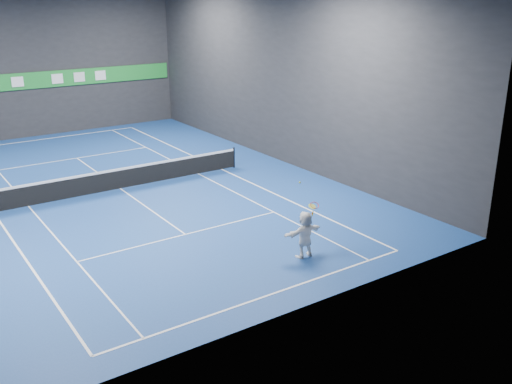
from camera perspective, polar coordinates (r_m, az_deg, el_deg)
ground at (r=27.11m, az=-13.36°, el=0.29°), size 26.00×26.00×0.00m
wall_back at (r=38.41m, az=-21.21°, el=11.88°), size 18.00×0.10×9.00m
wall_front at (r=14.83m, az=4.16°, el=3.36°), size 18.00×0.10×9.00m
wall_right at (r=30.33m, az=2.25°, el=11.51°), size 0.10×26.00×9.00m
baseline_near at (r=17.39m, az=1.50°, el=-10.20°), size 10.98×0.08×0.01m
baseline_far at (r=38.09m, az=-20.00°, el=5.06°), size 10.98×0.08×0.01m
sideline_doubles_right at (r=29.38m, az=-3.38°, el=2.25°), size 0.08×23.78×0.01m
sideline_singles_left at (r=26.05m, az=-21.77°, el=-1.37°), size 0.06×23.78×0.01m
sideline_singles_right at (r=28.73m, az=-5.74°, el=1.79°), size 0.06×23.78×0.01m
service_line_near at (r=21.61m, az=-7.07°, el=-4.23°), size 8.23×0.06×0.01m
service_line_far at (r=32.94m, az=-17.48°, el=3.26°), size 8.23×0.06×0.01m
center_service_line at (r=27.11m, az=-13.36°, el=0.29°), size 0.06×12.80×0.01m
player at (r=19.46m, az=4.91°, el=-4.24°), size 1.53×0.50×1.64m
tennis_ball at (r=18.69m, az=4.41°, el=0.96°), size 0.06×0.06×0.06m
tennis_net at (r=26.95m, az=-13.45°, el=1.37°), size 12.50×0.10×1.07m
sponsor_banner at (r=38.46m, az=-21.01°, el=10.40°), size 17.64×0.11×1.00m
tennis_racket at (r=19.40m, az=5.82°, el=-1.47°), size 0.49×0.34×0.51m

